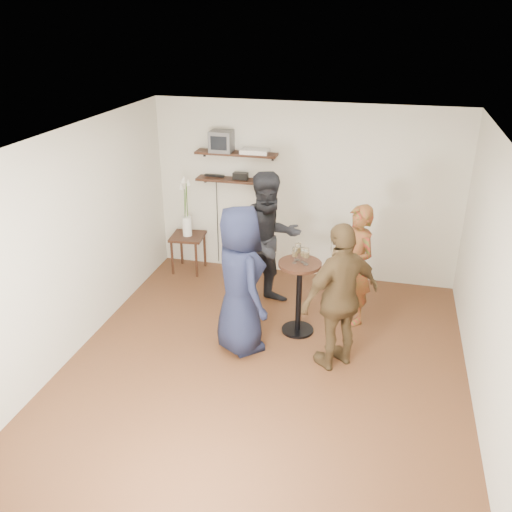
# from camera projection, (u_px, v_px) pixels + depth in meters

# --- Properties ---
(room) EXTENTS (4.58, 5.08, 2.68)m
(room) POSITION_uv_depth(u_px,v_px,m) (266.00, 263.00, 5.71)
(room) COLOR #4B2A18
(room) RESTS_ON ground
(shelf_upper) EXTENTS (1.20, 0.25, 0.04)m
(shelf_upper) POSITION_uv_depth(u_px,v_px,m) (236.00, 153.00, 7.80)
(shelf_upper) COLOR black
(shelf_upper) RESTS_ON room
(shelf_lower) EXTENTS (1.20, 0.25, 0.04)m
(shelf_lower) POSITION_uv_depth(u_px,v_px,m) (236.00, 180.00, 7.97)
(shelf_lower) COLOR black
(shelf_lower) RESTS_ON room
(crt_monitor) EXTENTS (0.32, 0.30, 0.30)m
(crt_monitor) POSITION_uv_depth(u_px,v_px,m) (222.00, 141.00, 7.78)
(crt_monitor) COLOR #59595B
(crt_monitor) RESTS_ON shelf_upper
(dvd_deck) EXTENTS (0.40, 0.24, 0.06)m
(dvd_deck) POSITION_uv_depth(u_px,v_px,m) (255.00, 151.00, 7.72)
(dvd_deck) COLOR silver
(dvd_deck) RESTS_ON shelf_upper
(radio) EXTENTS (0.22, 0.10, 0.10)m
(radio) POSITION_uv_depth(u_px,v_px,m) (240.00, 176.00, 7.93)
(radio) COLOR black
(radio) RESTS_ON shelf_lower
(power_strip) EXTENTS (0.30, 0.05, 0.03)m
(power_strip) POSITION_uv_depth(u_px,v_px,m) (215.00, 176.00, 8.08)
(power_strip) COLOR black
(power_strip) RESTS_ON shelf_lower
(side_table) EXTENTS (0.53, 0.53, 0.59)m
(side_table) POSITION_uv_depth(u_px,v_px,m) (188.00, 241.00, 8.34)
(side_table) COLOR black
(side_table) RESTS_ON room
(vase_lilies) EXTENTS (0.19, 0.20, 0.97)m
(vase_lilies) POSITION_uv_depth(u_px,v_px,m) (186.00, 217.00, 8.17)
(vase_lilies) COLOR white
(vase_lilies) RESTS_ON side_table
(drinks_table) EXTENTS (0.53, 0.53, 0.96)m
(drinks_table) POSITION_uv_depth(u_px,v_px,m) (299.00, 288.00, 6.66)
(drinks_table) COLOR black
(drinks_table) RESTS_ON room
(wine_glass_fl) EXTENTS (0.07, 0.07, 0.20)m
(wine_glass_fl) POSITION_uv_depth(u_px,v_px,m) (295.00, 253.00, 6.45)
(wine_glass_fl) COLOR silver
(wine_glass_fl) RESTS_ON drinks_table
(wine_glass_fr) EXTENTS (0.07, 0.07, 0.21)m
(wine_glass_fr) POSITION_uv_depth(u_px,v_px,m) (306.00, 254.00, 6.41)
(wine_glass_fr) COLOR silver
(wine_glass_fr) RESTS_ON drinks_table
(wine_glass_bl) EXTENTS (0.07, 0.07, 0.22)m
(wine_glass_bl) POSITION_uv_depth(u_px,v_px,m) (298.00, 249.00, 6.52)
(wine_glass_bl) COLOR silver
(wine_glass_bl) RESTS_ON drinks_table
(wine_glass_br) EXTENTS (0.06, 0.06, 0.19)m
(wine_glass_br) POSITION_uv_depth(u_px,v_px,m) (303.00, 252.00, 6.47)
(wine_glass_br) COLOR silver
(wine_glass_br) RESTS_ON drinks_table
(person_plaid) EXTENTS (0.64, 0.69, 1.58)m
(person_plaid) POSITION_uv_depth(u_px,v_px,m) (356.00, 265.00, 6.85)
(person_plaid) COLOR #B2141C
(person_plaid) RESTS_ON room
(person_dark) EXTENTS (1.16, 1.14, 1.88)m
(person_dark) POSITION_uv_depth(u_px,v_px,m) (269.00, 241.00, 7.17)
(person_dark) COLOR black
(person_dark) RESTS_ON room
(person_navy) EXTENTS (1.00, 1.04, 1.80)m
(person_navy) POSITION_uv_depth(u_px,v_px,m) (240.00, 280.00, 6.23)
(person_navy) COLOR black
(person_navy) RESTS_ON room
(person_brown) EXTENTS (1.02, 1.01, 1.73)m
(person_brown) POSITION_uv_depth(u_px,v_px,m) (341.00, 297.00, 5.93)
(person_brown) COLOR #4B3720
(person_brown) RESTS_ON room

